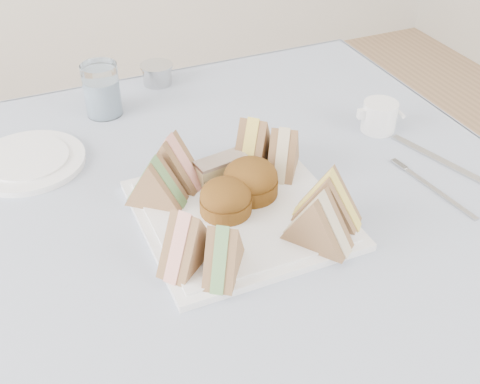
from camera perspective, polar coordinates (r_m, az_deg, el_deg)
name	(u,v)px	position (r m, az deg, el deg)	size (l,w,h in m)	color
table	(236,346)	(1.26, -0.40, -14.38)	(0.90, 0.90, 0.74)	brown
tablecloth	(235,202)	(1.00, -0.49, -0.92)	(1.02, 1.02, 0.01)	silver
serving_plate	(240,214)	(0.96, 0.00, -2.10)	(0.31, 0.31, 0.01)	white
sandwich_fl_a	(187,237)	(0.84, -5.07, -4.30)	(0.10, 0.05, 0.09)	brown
sandwich_fl_b	(223,249)	(0.83, -1.59, -5.42)	(0.09, 0.04, 0.08)	brown
sandwich_fr_a	(328,197)	(0.92, 8.37, -0.43)	(0.11, 0.05, 0.09)	brown
sandwich_fr_b	(318,219)	(0.88, 7.44, -2.51)	(0.10, 0.05, 0.09)	brown
sandwich_bl_a	(155,181)	(0.96, -8.03, 1.08)	(0.10, 0.05, 0.09)	brown
sandwich_bl_b	(171,160)	(0.99, -6.56, 3.02)	(0.11, 0.05, 0.09)	brown
sandwich_br_a	(284,150)	(1.03, 4.17, 4.03)	(0.10, 0.04, 0.09)	brown
sandwich_br_b	(253,142)	(1.04, 1.27, 4.80)	(0.10, 0.05, 0.09)	brown
scone_left	(226,199)	(0.94, -1.38, -0.64)	(0.08, 0.08, 0.06)	brown
scone_right	(251,180)	(0.97, 1.01, 1.17)	(0.09, 0.09, 0.06)	brown
pastry_slice	(221,169)	(1.02, -1.83, 2.22)	(0.09, 0.04, 0.04)	tan
side_plate	(29,162)	(1.15, -19.41, 2.74)	(0.20, 0.20, 0.01)	white
water_glass	(102,90)	(1.25, -12.98, 9.42)	(0.07, 0.07, 0.11)	white
tea_strainer	(157,75)	(1.36, -7.86, 10.94)	(0.07, 0.07, 0.04)	#B4B4B4
knife	(437,158)	(1.15, 18.14, 3.04)	(0.02, 0.20, 0.00)	#B4B4B4
fork	(440,193)	(1.06, 18.39, -0.11)	(0.01, 0.16, 0.00)	#B4B4B4
creamer_jug	(379,116)	(1.20, 13.08, 6.99)	(0.07, 0.07, 0.06)	white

